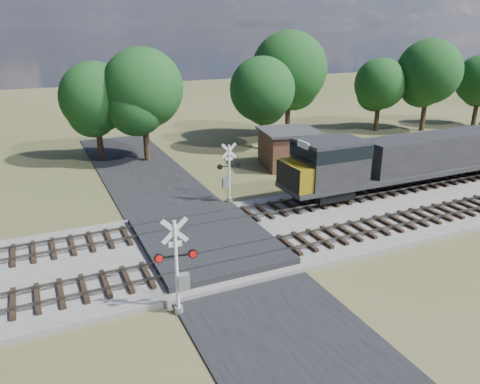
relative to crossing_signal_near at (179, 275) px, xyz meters
name	(u,v)px	position (x,y,z in m)	size (l,w,h in m)	color
ground	(209,250)	(3.33, 5.20, -1.89)	(160.00, 160.00, 0.00)	#414726
ballast_bed	(349,216)	(13.33, 5.70, -1.74)	(140.00, 10.00, 0.30)	gray
road	(209,249)	(3.33, 5.20, -1.85)	(7.00, 60.00, 0.08)	black
crossing_panel	(206,241)	(3.33, 5.70, -1.58)	(7.00, 9.00, 0.62)	#262628
track_near	(275,247)	(6.45, 3.20, -1.48)	(140.00, 2.60, 0.33)	black
track_far	(238,215)	(6.45, 8.20, -1.48)	(140.00, 2.60, 0.33)	black
crossing_signal_near	(179,275)	(0.00, 0.00, 0.00)	(1.83, 0.43, 4.55)	silver
crossing_signal_far	(228,178)	(7.25, 11.68, -0.10)	(1.74, 0.39, 4.31)	silver
equipment_shed	(289,148)	(15.66, 17.67, -0.23)	(5.59, 5.59, 3.29)	#4B2C20
treeline	(203,85)	(10.50, 25.27, 4.66)	(76.49, 10.86, 11.88)	black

